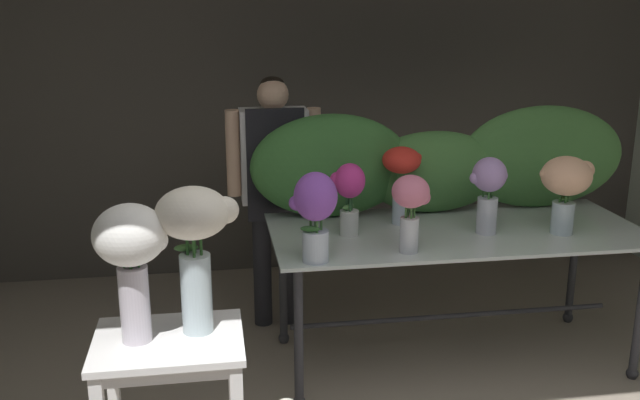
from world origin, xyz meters
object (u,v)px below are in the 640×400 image
(vase_rosy_lilies, at_px, (410,204))
(vase_scarlet_tulips, at_px, (401,173))
(vase_peach_freesia, at_px, (566,184))
(vase_cream_lisianthus_tall, at_px, (195,237))
(vase_violet_snapdragons, at_px, (315,210))
(display_table_glass, at_px, (455,247))
(florist, at_px, (274,176))
(vase_lilac_stock, at_px, (488,189))
(side_table_white, at_px, (170,367))
(vase_white_roses_tall, at_px, (132,253))
(vase_magenta_anemones, at_px, (349,193))

(vase_rosy_lilies, xyz_separation_m, vase_scarlet_tulips, (0.08, 0.49, 0.05))
(vase_peach_freesia, relative_size, vase_scarlet_tulips, 0.96)
(vase_rosy_lilies, relative_size, vase_cream_lisianthus_tall, 0.67)
(vase_violet_snapdragons, bearing_deg, vase_rosy_lilies, 6.38)
(display_table_glass, bearing_deg, vase_rosy_lilies, -138.66)
(florist, relative_size, vase_lilac_stock, 3.77)
(vase_peach_freesia, distance_m, vase_violet_snapdragons, 1.47)
(side_table_white, distance_m, vase_scarlet_tulips, 1.82)
(vase_violet_snapdragons, bearing_deg, vase_white_roses_tall, -142.55)
(display_table_glass, relative_size, florist, 1.30)
(vase_white_roses_tall, bearing_deg, vase_magenta_anemones, 43.34)
(vase_scarlet_tulips, distance_m, vase_violet_snapdragons, 0.80)
(vase_rosy_lilies, xyz_separation_m, vase_white_roses_tall, (-1.34, -0.69, 0.05))
(display_table_glass, relative_size, vase_white_roses_tall, 3.73)
(vase_white_roses_tall, bearing_deg, florist, 66.94)
(display_table_glass, height_order, vase_violet_snapdragons, vase_violet_snapdragons)
(vase_scarlet_tulips, height_order, vase_magenta_anemones, vase_scarlet_tulips)
(vase_lilac_stock, relative_size, vase_violet_snapdragons, 0.95)
(display_table_glass, height_order, vase_rosy_lilies, vase_rosy_lilies)
(vase_rosy_lilies, height_order, vase_magenta_anemones, vase_rosy_lilies)
(florist, distance_m, vase_scarlet_tulips, 0.88)
(vase_magenta_anemones, bearing_deg, vase_rosy_lilies, -51.28)
(vase_lilac_stock, distance_m, vase_peach_freesia, 0.43)
(vase_scarlet_tulips, height_order, vase_cream_lisianthus_tall, vase_cream_lisianthus_tall)
(vase_scarlet_tulips, xyz_separation_m, vase_magenta_anemones, (-0.34, -0.16, -0.06))
(vase_lilac_stock, xyz_separation_m, vase_peach_freesia, (0.43, -0.07, 0.03))
(florist, xyz_separation_m, vase_peach_freesia, (1.56, -0.85, 0.10))
(vase_magenta_anemones, xyz_separation_m, vase_cream_lisianthus_tall, (-0.83, -0.97, 0.11))
(display_table_glass, xyz_separation_m, florist, (-0.99, 0.68, 0.30))
(florist, xyz_separation_m, vase_cream_lisianthus_tall, (-0.48, -1.65, 0.17))
(vase_violet_snapdragons, xyz_separation_m, vase_cream_lisianthus_tall, (-0.58, -0.58, 0.09))
(vase_peach_freesia, bearing_deg, vase_scarlet_tulips, 159.53)
(vase_rosy_lilies, bearing_deg, vase_magenta_anemones, 128.72)
(side_table_white, relative_size, vase_white_roses_tall, 1.35)
(vase_lilac_stock, bearing_deg, florist, 145.51)
(florist, xyz_separation_m, vase_scarlet_tulips, (0.69, -0.53, 0.12))
(vase_magenta_anemones, relative_size, vase_violet_snapdragons, 0.89)
(display_table_glass, height_order, vase_lilac_stock, vase_lilac_stock)
(vase_peach_freesia, relative_size, vase_magenta_anemones, 1.08)
(vase_white_roses_tall, bearing_deg, vase_cream_lisianthus_tall, 11.38)
(vase_lilac_stock, bearing_deg, vase_magenta_anemones, 173.60)
(display_table_glass, bearing_deg, florist, 145.61)
(vase_magenta_anemones, relative_size, vase_cream_lisianthus_tall, 0.66)
(display_table_glass, relative_size, vase_violet_snapdragons, 4.63)
(display_table_glass, bearing_deg, vase_magenta_anemones, -179.04)
(vase_cream_lisianthus_tall, bearing_deg, vase_rosy_lilies, 30.47)
(florist, distance_m, vase_cream_lisianthus_tall, 1.73)
(vase_rosy_lilies, bearing_deg, florist, 121.05)
(vase_white_roses_tall, height_order, vase_cream_lisianthus_tall, vase_cream_lisianthus_tall)
(vase_rosy_lilies, bearing_deg, vase_violet_snapdragons, -173.62)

